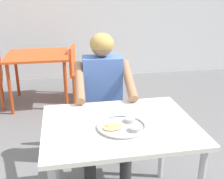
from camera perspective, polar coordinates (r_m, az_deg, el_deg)
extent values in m
cube|color=silver|center=(1.88, 1.53, -7.33)|extent=(1.01, 0.78, 0.03)
cylinder|color=#B2B2B7|center=(2.32, -11.44, -12.47)|extent=(0.04, 0.04, 0.71)
cylinder|color=#B2B2B7|center=(2.45, 10.20, -10.44)|extent=(0.04, 0.04, 0.71)
cylinder|color=#B7BABF|center=(1.81, 1.92, -7.73)|extent=(0.32, 0.32, 0.01)
torus|color=#B7BABF|center=(1.81, 1.92, -7.42)|extent=(0.32, 0.32, 0.01)
cylinder|color=#B2B5BA|center=(1.77, 4.67, -7.99)|extent=(0.07, 0.07, 0.03)
cylinder|color=#9E4714|center=(1.77, 4.67, -7.83)|extent=(0.06, 0.06, 0.01)
cylinder|color=#B2B5BA|center=(1.88, 3.66, -6.19)|extent=(0.07, 0.07, 0.03)
cylinder|color=maroon|center=(1.88, 3.66, -6.04)|extent=(0.06, 0.06, 0.01)
ellipsoid|color=tan|center=(1.80, 0.17, -7.63)|extent=(0.15, 0.12, 0.01)
ellipsoid|color=tan|center=(1.81, 0.09, -7.21)|extent=(0.10, 0.07, 0.01)
cube|color=silver|center=(2.68, -2.05, -5.46)|extent=(0.43, 0.41, 0.04)
cube|color=silver|center=(2.76, -2.47, 0.11)|extent=(0.39, 0.06, 0.39)
cylinder|color=silver|center=(2.67, 1.91, -11.03)|extent=(0.03, 0.03, 0.41)
cylinder|color=silver|center=(2.64, -5.27, -11.48)|extent=(0.03, 0.03, 0.41)
cylinder|color=silver|center=(2.93, 0.92, -7.92)|extent=(0.03, 0.03, 0.41)
cylinder|color=silver|center=(2.91, -5.55, -8.28)|extent=(0.03, 0.03, 0.41)
cylinder|color=#2E2E2E|center=(2.41, 2.82, -14.29)|extent=(0.10, 0.10, 0.45)
cylinder|color=#2E2E2E|center=(2.45, 2.09, -6.55)|extent=(0.14, 0.41, 0.12)
cylinder|color=#2E2E2E|center=(2.38, -4.55, -14.80)|extent=(0.10, 0.10, 0.45)
cylinder|color=#2E2E2E|center=(2.42, -4.99, -6.95)|extent=(0.14, 0.41, 0.12)
cube|color=#4C72C6|center=(2.51, -1.97, 0.75)|extent=(0.35, 0.22, 0.53)
cylinder|color=#996B4C|center=(2.33, 3.46, 1.97)|extent=(0.10, 0.46, 0.25)
cylinder|color=#996B4C|center=(2.29, -6.67, 1.54)|extent=(0.10, 0.46, 0.25)
sphere|color=#996B4C|center=(2.41, -2.08, 8.99)|extent=(0.19, 0.19, 0.19)
ellipsoid|color=tan|center=(2.41, -2.08, 9.32)|extent=(0.21, 0.20, 0.18)
cube|color=#E04C19|center=(4.01, -14.96, 6.80)|extent=(0.83, 0.80, 0.03)
cylinder|color=#B33D14|center=(3.83, -20.10, -0.01)|extent=(0.04, 0.04, 0.69)
cylinder|color=#B33D14|center=(3.77, -9.40, 0.68)|extent=(0.04, 0.04, 0.69)
cylinder|color=#B33D14|center=(4.47, -18.83, 2.96)|extent=(0.04, 0.04, 0.69)
cylinder|color=#B33D14|center=(4.42, -9.67, 3.59)|extent=(0.04, 0.04, 0.69)
cylinder|color=#CD4619|center=(4.04, -21.57, -1.37)|extent=(0.03, 0.03, 0.40)
cylinder|color=#CD4619|center=(4.36, -21.54, 0.18)|extent=(0.03, 0.03, 0.40)
cube|color=#E8501A|center=(4.09, -5.43, 3.42)|extent=(0.47, 0.49, 0.04)
cube|color=#E8501A|center=(4.06, -8.09, 6.17)|extent=(0.11, 0.40, 0.37)
cylinder|color=#E8501A|center=(4.30, -3.04, 1.35)|extent=(0.03, 0.03, 0.39)
cylinder|color=#E8501A|center=(3.98, -3.33, -0.26)|extent=(0.03, 0.03, 0.39)
cylinder|color=#E8501A|center=(4.33, -7.18, 1.35)|extent=(0.03, 0.03, 0.39)
cylinder|color=#E8501A|center=(4.01, -7.79, -0.24)|extent=(0.03, 0.03, 0.39)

